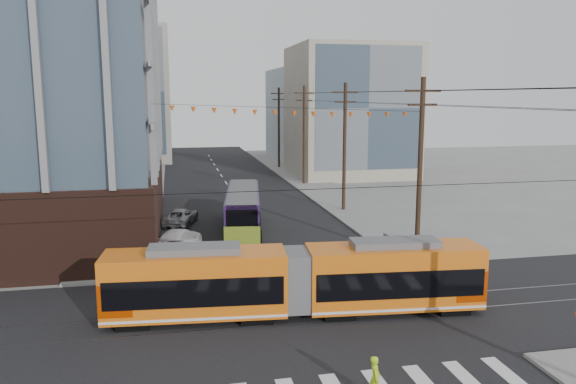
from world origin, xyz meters
name	(u,v)px	position (x,y,z in m)	size (l,w,h in m)	color
ground	(333,351)	(0.00, 0.00, 0.00)	(160.00, 160.00, 0.00)	slate
bg_bldg_nw_near	(77,103)	(-17.00, 52.00, 9.00)	(18.00, 16.00, 18.00)	#8C99A5
bg_bldg_ne_near	(349,111)	(16.00, 48.00, 8.00)	(14.00, 14.00, 16.00)	gray
bg_bldg_nw_far	(117,95)	(-14.00, 72.00, 10.00)	(16.00, 18.00, 20.00)	gray
bg_bldg_ne_far	(323,114)	(18.00, 68.00, 7.00)	(16.00, 16.00, 14.00)	#8C99A5
utility_pole_far	(279,128)	(8.50, 56.00, 5.50)	(0.30, 0.30, 11.00)	black
streetcar	(297,281)	(-0.64, 3.84, 1.65)	(17.09, 2.40, 3.29)	orange
city_bus	(243,210)	(-0.94, 20.79, 1.56)	(2.38, 11.00, 3.12)	#2E1846
parked_car_silver	(184,253)	(-5.51, 12.60, 0.80)	(1.69, 4.85, 1.60)	#9E9E9E
parked_car_white	(179,239)	(-5.75, 16.18, 0.70)	(1.97, 4.85, 1.41)	silver
parked_car_grey	(181,217)	(-5.50, 23.58, 0.63)	(2.10, 4.55, 1.26)	slate
pedestrian	(375,378)	(0.32, -3.74, 0.76)	(0.55, 0.36, 1.52)	#B1E219
jersey_barrier	(402,246)	(8.30, 12.73, 0.40)	(0.91, 4.05, 0.81)	gray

